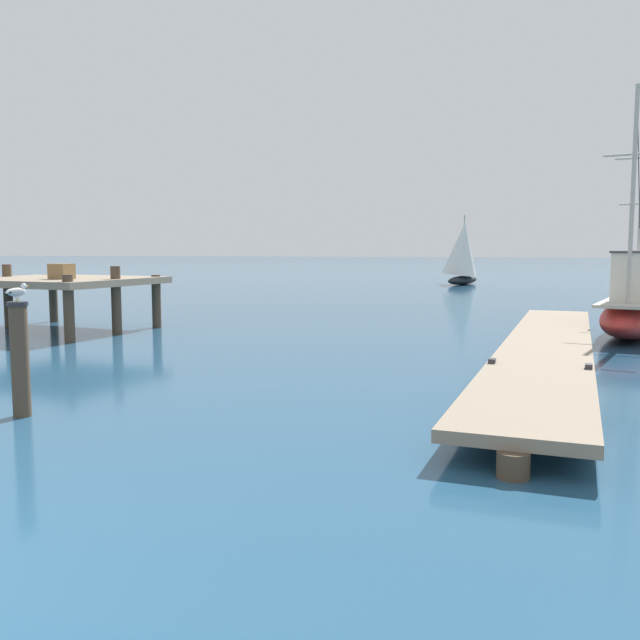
# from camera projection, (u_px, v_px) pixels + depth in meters

# --- Properties ---
(floating_dock) EXTENTS (3.12, 16.33, 0.53)m
(floating_dock) POSITION_uv_depth(u_px,v_px,m) (547.00, 346.00, 14.75)
(floating_dock) COLOR gray
(floating_dock) RESTS_ON ground
(fishing_boat_2) EXTENTS (3.20, 7.58, 7.23)m
(fishing_boat_2) POSITION_uv_depth(u_px,v_px,m) (634.00, 309.00, 19.25)
(fishing_boat_2) COLOR #AD2823
(fishing_boat_2) RESTS_ON ground
(pier_platform) EXTENTS (5.61, 4.99, 2.05)m
(pier_platform) POSITION_uv_depth(u_px,v_px,m) (59.00, 284.00, 20.35)
(pier_platform) COLOR gray
(pier_platform) RESTS_ON ground
(mooring_piling) EXTENTS (0.30, 0.30, 1.71)m
(mooring_piling) POSITION_uv_depth(u_px,v_px,m) (20.00, 357.00, 9.96)
(mooring_piling) COLOR #4C3D2D
(mooring_piling) RESTS_ON ground
(perched_seagull) EXTENTS (0.20, 0.38, 0.27)m
(perched_seagull) POSITION_uv_depth(u_px,v_px,m) (16.00, 292.00, 9.85)
(perched_seagull) COLOR gold
(perched_seagull) RESTS_ON mooring_piling
(distant_sailboat) EXTENTS (3.26, 4.83, 4.80)m
(distant_sailboat) POSITION_uv_depth(u_px,v_px,m) (462.00, 253.00, 46.55)
(distant_sailboat) COLOR black
(distant_sailboat) RESTS_ON ground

